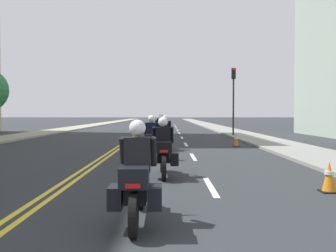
% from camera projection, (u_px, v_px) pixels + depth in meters
% --- Properties ---
extents(ground_plane, '(264.00, 264.00, 0.00)m').
position_uv_depth(ground_plane, '(149.00, 127.00, 48.72)').
color(ground_plane, '#2A2E31').
extents(sidewalk_left, '(2.76, 144.00, 0.12)m').
position_uv_depth(sidewalk_left, '(85.00, 126.00, 48.72)').
color(sidewalk_left, '#9A9882').
rests_on(sidewalk_left, ground).
extents(sidewalk_right, '(2.76, 144.00, 0.12)m').
position_uv_depth(sidewalk_right, '(213.00, 126.00, 48.72)').
color(sidewalk_right, gray).
rests_on(sidewalk_right, ground).
extents(centreline_yellow_inner, '(0.12, 132.00, 0.01)m').
position_uv_depth(centreline_yellow_inner, '(148.00, 127.00, 48.72)').
color(centreline_yellow_inner, yellow).
rests_on(centreline_yellow_inner, ground).
extents(centreline_yellow_outer, '(0.12, 132.00, 0.01)m').
position_uv_depth(centreline_yellow_outer, '(150.00, 127.00, 48.72)').
color(centreline_yellow_outer, yellow).
rests_on(centreline_yellow_outer, ground).
extents(lane_dashes_white, '(0.14, 56.40, 0.01)m').
position_uv_depth(lane_dashes_white, '(180.00, 135.00, 29.73)').
color(lane_dashes_white, silver).
rests_on(lane_dashes_white, ground).
extents(motorcycle_0, '(0.76, 2.21, 1.59)m').
position_uv_depth(motorcycle_0, '(137.00, 181.00, 5.77)').
color(motorcycle_0, black).
rests_on(motorcycle_0, ground).
extents(motorcycle_1, '(0.78, 2.14, 1.60)m').
position_uv_depth(motorcycle_1, '(163.00, 152.00, 10.08)').
color(motorcycle_1, black).
rests_on(motorcycle_1, ground).
extents(motorcycle_2, '(0.77, 2.14, 1.64)m').
position_uv_depth(motorcycle_2, '(151.00, 142.00, 13.75)').
color(motorcycle_2, black).
rests_on(motorcycle_2, ground).
extents(motorcycle_3, '(0.77, 2.18, 1.62)m').
position_uv_depth(motorcycle_3, '(165.00, 136.00, 17.62)').
color(motorcycle_3, black).
rests_on(motorcycle_3, ground).
extents(motorcycle_4, '(0.78, 2.10, 1.56)m').
position_uv_depth(motorcycle_4, '(160.00, 132.00, 21.58)').
color(motorcycle_4, black).
rests_on(motorcycle_4, ground).
extents(motorcycle_5, '(0.77, 2.22, 1.66)m').
position_uv_depth(motorcycle_5, '(161.00, 129.00, 26.28)').
color(motorcycle_5, black).
rests_on(motorcycle_5, ground).
extents(motorcycle_6, '(0.78, 2.14, 1.64)m').
position_uv_depth(motorcycle_6, '(163.00, 127.00, 29.77)').
color(motorcycle_6, black).
rests_on(motorcycle_6, ground).
extents(traffic_cone_0, '(0.37, 0.37, 0.66)m').
position_uv_depth(traffic_cone_0, '(329.00, 177.00, 8.11)').
color(traffic_cone_0, black).
rests_on(traffic_cone_0, ground).
extents(traffic_cone_2, '(0.32, 0.32, 0.67)m').
position_uv_depth(traffic_cone_2, '(236.00, 140.00, 19.39)').
color(traffic_cone_2, black).
rests_on(traffic_cone_2, ground).
extents(traffic_light_near, '(0.28, 0.38, 5.04)m').
position_uv_depth(traffic_light_near, '(233.00, 90.00, 27.82)').
color(traffic_light_near, black).
rests_on(traffic_light_near, ground).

